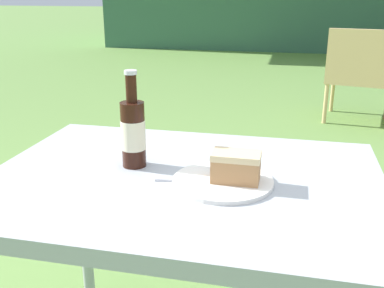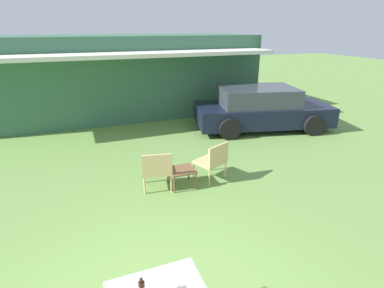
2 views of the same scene
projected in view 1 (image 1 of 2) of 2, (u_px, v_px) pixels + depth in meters
wicker_chair_cushioned at (363, 71)px, 4.00m from camera, size 0.69×0.63×0.85m
patio_table at (183, 202)px, 1.13m from camera, size 0.97×0.71×0.73m
cake_on_plate at (229, 174)px, 1.06m from camera, size 0.24×0.24×0.08m
cola_bottle_near at (133, 132)px, 1.14m from camera, size 0.06×0.06×0.25m
fork at (194, 180)px, 1.08m from camera, size 0.19×0.05×0.01m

